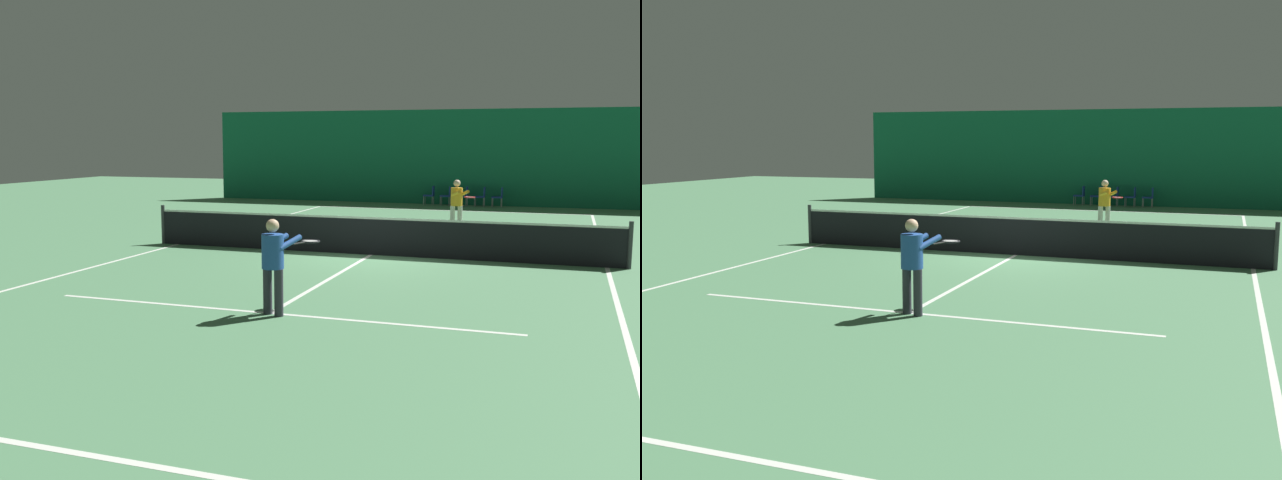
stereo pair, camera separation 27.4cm
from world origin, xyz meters
TOP-DOWN VIEW (x-y plane):
  - ground_plane at (0.00, 0.00)m, footprint 60.00×60.00m
  - backdrop_curtain at (0.00, 14.66)m, footprint 23.00×0.12m
  - court_line_baseline_far at (0.00, 11.90)m, footprint 11.00×0.10m
  - court_line_baseline_near at (0.00, -11.90)m, footprint 11.00×0.10m
  - court_line_service_far at (0.00, 6.40)m, footprint 8.25×0.10m
  - court_line_service_near at (0.00, -6.40)m, footprint 8.25×0.10m
  - court_line_sideline_left at (-5.50, 0.00)m, footprint 0.10×23.80m
  - court_line_sideline_right at (5.50, 0.00)m, footprint 0.10×23.80m
  - court_line_centre at (0.00, 0.00)m, footprint 0.10×12.80m
  - tennis_net at (0.00, 0.00)m, footprint 12.00×0.10m
  - player_near at (0.11, -6.45)m, footprint 0.77×1.36m
  - player_far at (1.30, 5.53)m, footprint 1.00×1.30m
  - courtside_chair_0 at (-1.12, 14.11)m, footprint 0.44×0.44m
  - courtside_chair_1 at (-0.39, 14.11)m, footprint 0.44×0.44m
  - courtside_chair_2 at (0.35, 14.11)m, footprint 0.44×0.44m
  - courtside_chair_3 at (1.08, 14.11)m, footprint 0.44×0.44m
  - courtside_chair_4 at (1.82, 14.11)m, footprint 0.44×0.44m

SIDE VIEW (x-z plane):
  - ground_plane at x=0.00m, z-range 0.00..0.00m
  - court_line_baseline_far at x=0.00m, z-range 0.00..0.00m
  - court_line_baseline_near at x=0.00m, z-range 0.00..0.00m
  - court_line_service_far at x=0.00m, z-range 0.00..0.00m
  - court_line_service_near at x=0.00m, z-range 0.00..0.00m
  - court_line_sideline_left at x=-5.50m, z-range 0.00..0.00m
  - court_line_sideline_right at x=5.50m, z-range 0.00..0.00m
  - court_line_centre at x=0.00m, z-range 0.00..0.00m
  - courtside_chair_0 at x=-1.12m, z-range 0.07..0.91m
  - courtside_chair_1 at x=-0.39m, z-range 0.07..0.91m
  - courtside_chair_2 at x=0.35m, z-range 0.07..0.91m
  - courtside_chair_3 at x=1.08m, z-range 0.07..0.91m
  - courtside_chair_4 at x=1.82m, z-range 0.07..0.91m
  - tennis_net at x=0.00m, z-range -0.02..1.05m
  - player_near at x=0.11m, z-range 0.13..1.72m
  - player_far at x=1.30m, z-range 0.13..1.74m
  - backdrop_curtain at x=0.00m, z-range 0.00..4.17m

